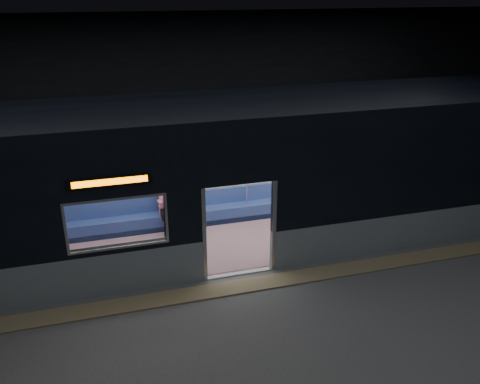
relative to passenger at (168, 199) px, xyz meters
name	(u,v)px	position (x,y,z in m)	size (l,w,h in m)	color
station_floor	(255,301)	(1.09, -3.55, -0.85)	(24.00, 14.00, 0.01)	#47494C
station_envelope	(257,115)	(1.09, -3.55, 2.82)	(24.00, 14.00, 5.00)	black
tactile_strip	(246,286)	(1.09, -3.00, -0.83)	(22.80, 0.50, 0.03)	#8C7F59
metro_car	(221,169)	(1.09, -1.00, 1.00)	(18.00, 3.04, 3.35)	#8794A1
passenger	(168,199)	(0.00, 0.00, 0.00)	(0.48, 0.79, 1.48)	black
handbag	(171,208)	(0.04, -0.25, -0.13)	(0.33, 0.28, 0.16)	black
transit_map	(358,150)	(5.27, 0.31, 0.67)	(1.11, 0.03, 0.72)	white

